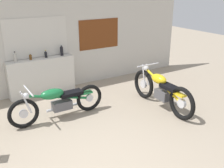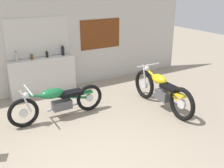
# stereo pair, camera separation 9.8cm
# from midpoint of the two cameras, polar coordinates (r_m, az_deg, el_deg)

# --- Properties ---
(wall_back) EXTENTS (10.00, 0.07, 2.80)m
(wall_back) POSITION_cam_midpoint_polar(r_m,az_deg,el_deg) (7.02, -17.92, 8.74)
(wall_back) COLOR beige
(wall_back) RESTS_ON ground_plane
(sill_counter) EXTENTS (1.73, 0.28, 0.97)m
(sill_counter) POSITION_cam_midpoint_polar(r_m,az_deg,el_deg) (7.16, -14.39, 1.67)
(sill_counter) COLOR silver
(sill_counter) RESTS_ON ground_plane
(bottle_leftmost) EXTENTS (0.08, 0.08, 0.26)m
(bottle_leftmost) POSITION_cam_midpoint_polar(r_m,az_deg,el_deg) (6.87, -19.70, 5.56)
(bottle_leftmost) COLOR #B7B2A8
(bottle_leftmost) RESTS_ON sill_counter
(bottle_left_center) EXTENTS (0.07, 0.07, 0.16)m
(bottle_left_center) POSITION_cam_midpoint_polar(r_m,az_deg,el_deg) (6.98, -16.71, 5.75)
(bottle_left_center) COLOR #5B3814
(bottle_left_center) RESTS_ON sill_counter
(bottle_center) EXTENTS (0.07, 0.07, 0.20)m
(bottle_center) POSITION_cam_midpoint_polar(r_m,az_deg,el_deg) (7.07, -13.59, 6.37)
(bottle_center) COLOR black
(bottle_center) RESTS_ON sill_counter
(bottle_right_center) EXTENTS (0.08, 0.08, 0.31)m
(bottle_right_center) POSITION_cam_midpoint_polar(r_m,az_deg,el_deg) (7.19, -10.28, 7.25)
(bottle_right_center) COLOR black
(bottle_right_center) RESTS_ON sill_counter
(motorcycle_yellow) EXTENTS (0.64, 2.09, 0.93)m
(motorcycle_yellow) POSITION_cam_midpoint_polar(r_m,az_deg,el_deg) (6.23, 11.20, -1.42)
(motorcycle_yellow) COLOR black
(motorcycle_yellow) RESTS_ON ground_plane
(motorcycle_green) EXTENTS (2.12, 0.64, 0.80)m
(motorcycle_green) POSITION_cam_midpoint_polar(r_m,az_deg,el_deg) (5.76, -11.13, -3.70)
(motorcycle_green) COLOR black
(motorcycle_green) RESTS_ON ground_plane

